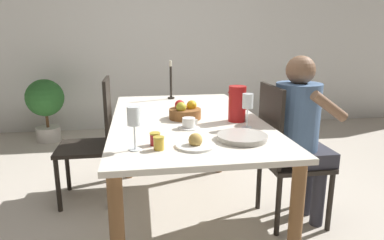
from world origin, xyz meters
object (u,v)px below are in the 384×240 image
object	(u,v)px
chair_person_side	(284,153)
wine_glass_water	(248,103)
chair_opposite	(94,138)
red_pitcher	(237,103)
jam_jar_amber	(159,143)
serving_tray	(242,137)
jam_jar_red	(155,138)
candlestick_tall	(171,84)
fruit_bowl	(185,112)
person_seated	(301,127)
wine_glass_juice	(134,119)
potted_plant	(45,103)
bread_plate	(195,143)
teacup_near_person	(189,124)

from	to	relation	value
chair_person_side	wine_glass_water	bearing A→B (deg)	-61.57
chair_opposite	red_pitcher	xyz separation A→B (m)	(0.99, -0.58, 0.37)
jam_jar_amber	red_pitcher	bearing A→B (deg)	42.37
serving_tray	jam_jar_amber	distance (m)	0.46
jam_jar_red	candlestick_tall	xyz separation A→B (m)	(0.21, 1.27, 0.09)
chair_person_side	jam_jar_amber	bearing A→B (deg)	-60.41
chair_person_side	red_pitcher	bearing A→B (deg)	-87.33
fruit_bowl	candlestick_tall	xyz separation A→B (m)	(-0.02, 0.73, 0.08)
person_seated	jam_jar_amber	distance (m)	1.11
chair_person_side	person_seated	bearing A→B (deg)	74.80
person_seated	candlestick_tall	bearing A→B (deg)	-137.11
person_seated	wine_glass_juice	size ratio (longest dim) A/B	5.42
jam_jar_amber	serving_tray	bearing A→B (deg)	11.27
wine_glass_water	potted_plant	distance (m)	3.06
jam_jar_amber	candlestick_tall	xyz separation A→B (m)	(0.19, 1.35, 0.09)
person_seated	bread_plate	xyz separation A→B (m)	(-0.81, -0.47, 0.08)
chair_opposite	wine_glass_juice	distance (m)	1.18
jam_jar_amber	jam_jar_red	distance (m)	0.08
jam_jar_amber	fruit_bowl	world-z (taller)	fruit_bowl
red_pitcher	chair_opposite	bearing A→B (deg)	149.68
chair_opposite	bread_plate	size ratio (longest dim) A/B	4.85
bread_plate	jam_jar_red	distance (m)	0.21
wine_glass_juice	fruit_bowl	world-z (taller)	wine_glass_juice
wine_glass_water	teacup_near_person	xyz separation A→B (m)	(-0.35, 0.04, -0.13)
red_pitcher	fruit_bowl	bearing A→B (deg)	159.69
person_seated	teacup_near_person	distance (m)	0.80
chair_opposite	fruit_bowl	size ratio (longest dim) A/B	4.59
jam_jar_red	potted_plant	bearing A→B (deg)	114.37
wine_glass_water	jam_jar_amber	xyz separation A→B (m)	(-0.56, -0.32, -0.12)
jam_jar_amber	potted_plant	size ratio (longest dim) A/B	0.09
chair_opposite	red_pitcher	bearing A→B (deg)	-120.32
candlestick_tall	potted_plant	xyz separation A→B (m)	(-1.43, 1.42, -0.40)
candlestick_tall	bread_plate	bearing A→B (deg)	-90.26
chair_opposite	teacup_near_person	size ratio (longest dim) A/B	7.32
person_seated	bread_plate	world-z (taller)	person_seated
person_seated	potted_plant	size ratio (longest dim) A/B	1.52
red_pitcher	jam_jar_amber	distance (m)	0.74
candlestick_tall	teacup_near_person	bearing A→B (deg)	-89.27
chair_opposite	wine_glass_juice	bearing A→B (deg)	-162.49
chair_person_side	wine_glass_juice	world-z (taller)	chair_person_side
chair_person_side	red_pitcher	distance (m)	0.51
chair_person_side	wine_glass_water	xyz separation A→B (m)	(-0.34, -0.19, 0.40)
wine_glass_water	wine_glass_juice	xyz separation A→B (m)	(-0.67, -0.31, 0.00)
wine_glass_water	jam_jar_red	distance (m)	0.63
wine_glass_water	candlestick_tall	world-z (taller)	candlestick_tall
candlestick_tall	wine_glass_juice	bearing A→B (deg)	-103.03
person_seated	potted_plant	world-z (taller)	person_seated
wine_glass_juice	candlestick_tall	distance (m)	1.37
person_seated	jam_jar_amber	bearing A→B (deg)	-64.01
chair_person_side	bread_plate	distance (m)	0.91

